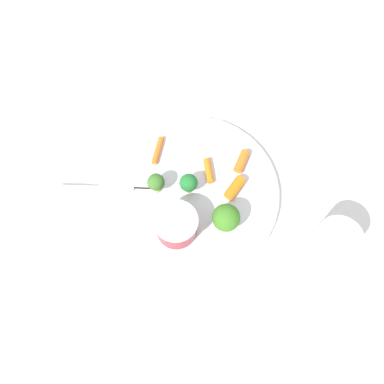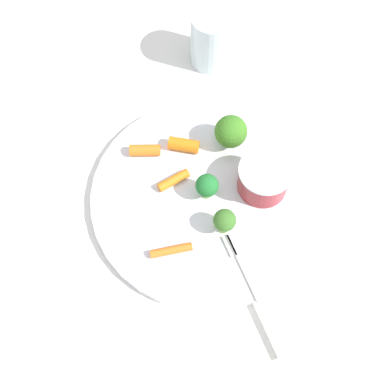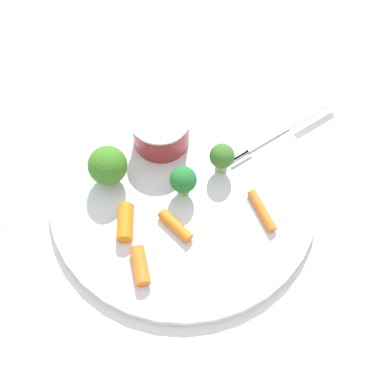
% 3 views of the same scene
% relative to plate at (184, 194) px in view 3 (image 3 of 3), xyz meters
% --- Properties ---
extents(ground_plane, '(2.40, 2.40, 0.00)m').
position_rel_plate_xyz_m(ground_plane, '(0.00, 0.00, -0.01)').
color(ground_plane, white).
extents(plate, '(0.30, 0.30, 0.01)m').
position_rel_plate_xyz_m(plate, '(0.00, 0.00, 0.00)').
color(plate, white).
rests_on(plate, ground_plane).
extents(sauce_cup, '(0.07, 0.07, 0.04)m').
position_rel_plate_xyz_m(sauce_cup, '(0.02, 0.07, 0.03)').
color(sauce_cup, maroon).
rests_on(sauce_cup, plate).
extents(broccoli_floret_0, '(0.03, 0.03, 0.04)m').
position_rel_plate_xyz_m(broccoli_floret_0, '(-0.00, 0.00, 0.03)').
color(broccoli_floret_0, '#88AE57').
rests_on(broccoli_floret_0, plate).
extents(broccoli_floret_1, '(0.04, 0.04, 0.05)m').
position_rel_plate_xyz_m(broccoli_floret_1, '(-0.06, 0.06, 0.03)').
color(broccoli_floret_1, '#80B15C').
rests_on(broccoli_floret_1, plate).
extents(broccoli_floret_2, '(0.03, 0.03, 0.04)m').
position_rel_plate_xyz_m(broccoli_floret_2, '(0.05, 0.00, 0.03)').
color(broccoli_floret_2, '#92B85F').
rests_on(broccoli_floret_2, plate).
extents(carrot_stick_0, '(0.02, 0.05, 0.01)m').
position_rel_plate_xyz_m(carrot_stick_0, '(0.05, -0.07, 0.01)').
color(carrot_stick_0, orange).
rests_on(carrot_stick_0, plate).
extents(carrot_stick_1, '(0.02, 0.04, 0.01)m').
position_rel_plate_xyz_m(carrot_stick_1, '(-0.03, -0.03, 0.01)').
color(carrot_stick_1, orange).
rests_on(carrot_stick_1, plate).
extents(carrot_stick_2, '(0.04, 0.04, 0.02)m').
position_rel_plate_xyz_m(carrot_stick_2, '(-0.07, 0.00, 0.01)').
color(carrot_stick_2, orange).
rests_on(carrot_stick_2, plate).
extents(carrot_stick_3, '(0.03, 0.04, 0.02)m').
position_rel_plate_xyz_m(carrot_stick_3, '(-0.09, -0.05, 0.01)').
color(carrot_stick_3, orange).
rests_on(carrot_stick_3, plate).
extents(fork, '(0.16, 0.01, 0.00)m').
position_rel_plate_xyz_m(fork, '(0.14, -0.00, 0.01)').
color(fork, beige).
rests_on(fork, plate).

